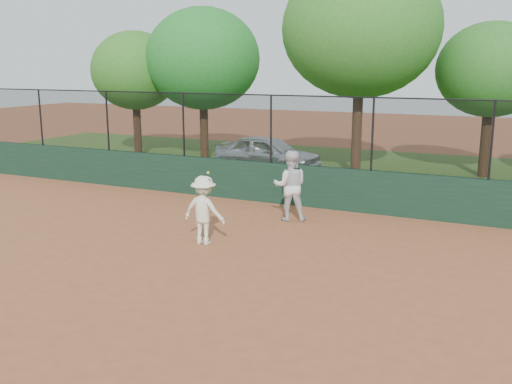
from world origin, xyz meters
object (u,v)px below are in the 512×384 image
at_px(player_second, 290,186).
at_px(tree_2, 361,29).
at_px(tree_3, 491,70).
at_px(parked_car, 268,154).
at_px(tree_1, 203,59).
at_px(player_main, 204,210).
at_px(tree_0, 135,71).

distance_m(player_second, tree_2, 7.80).
height_order(tree_2, tree_3, tree_2).
xyz_separation_m(parked_car, tree_3, (7.58, 2.49, 3.15)).
bearing_deg(player_second, tree_3, -137.70).
xyz_separation_m(player_second, tree_3, (4.20, 8.64, 2.93)).
distance_m(parked_car, player_second, 7.02).
distance_m(tree_1, tree_2, 7.08).
distance_m(parked_car, player_main, 9.22).
bearing_deg(parked_car, tree_0, 84.56).
xyz_separation_m(parked_car, tree_1, (-3.57, 1.33, 3.57)).
bearing_deg(player_main, tree_1, 120.15).
bearing_deg(player_second, tree_0, -56.93).
bearing_deg(player_second, tree_1, -68.84).
height_order(tree_1, tree_2, tree_2).
relative_size(parked_car, player_second, 2.24).
relative_size(player_second, tree_3, 0.33).
bearing_deg(tree_3, tree_0, -174.42).
height_order(parked_car, tree_3, tree_3).
relative_size(player_main, tree_0, 0.32).
xyz_separation_m(player_main, tree_3, (5.21, 11.40, 3.06)).
bearing_deg(parked_car, tree_3, -68.38).
relative_size(player_second, tree_2, 0.24).
relative_size(tree_0, tree_3, 0.99).
bearing_deg(player_second, tree_2, -111.62).
distance_m(player_second, tree_3, 10.04).
bearing_deg(tree_1, player_second, -47.06).
distance_m(parked_car, tree_0, 7.61).
bearing_deg(tree_1, parked_car, -20.38).
relative_size(parked_car, tree_1, 0.65).
bearing_deg(player_second, parked_car, -82.93).
height_order(player_main, tree_1, tree_1).
bearing_deg(player_main, player_second, 69.96).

